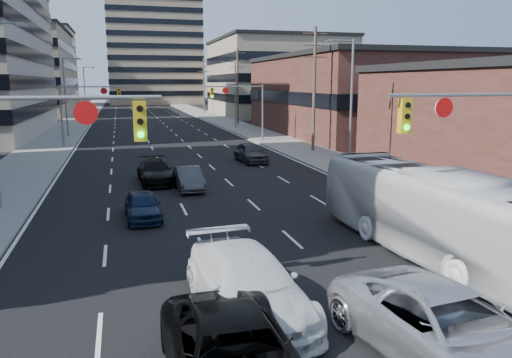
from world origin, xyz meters
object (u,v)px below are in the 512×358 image
object	(u,v)px
white_van	(247,284)
silver_suv	(447,329)
transit_bus	(430,212)
sedan_blue	(143,206)

from	to	relation	value
white_van	silver_suv	world-z (taller)	white_van
transit_bus	sedan_blue	size ratio (longest dim) A/B	3.01
white_van	silver_suv	size ratio (longest dim) A/B	0.96
white_van	transit_bus	bearing A→B (deg)	15.51
white_van	transit_bus	world-z (taller)	transit_bus
transit_bus	white_van	bearing A→B (deg)	-161.84
silver_suv	sedan_blue	bearing A→B (deg)	105.12
silver_suv	sedan_blue	distance (m)	15.29
silver_suv	transit_bus	size ratio (longest dim) A/B	0.53
silver_suv	sedan_blue	xyz separation A→B (m)	(-5.93, 14.10, -0.20)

